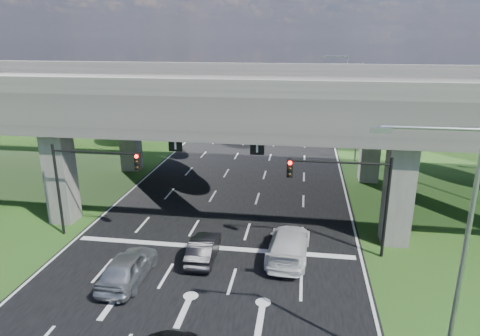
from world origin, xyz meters
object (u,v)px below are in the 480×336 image
(streetlight_beyond, at_px, (343,86))
(streetlight_far, at_px, (355,104))
(car_silver, at_px, (128,267))
(signal_right, at_px, (349,187))
(signal_left, at_px, (88,174))
(car_dark, at_px, (203,248))
(streetlight_near, at_px, (452,246))
(car_white, at_px, (288,245))

(streetlight_beyond, bearing_deg, streetlight_far, -90.00)
(streetlight_far, height_order, car_silver, streetlight_far)
(signal_right, bearing_deg, signal_left, 180.00)
(car_silver, bearing_deg, streetlight_beyond, -107.68)
(signal_left, relative_size, streetlight_beyond, 0.60)
(signal_right, relative_size, car_dark, 1.46)
(signal_left, bearing_deg, car_dark, -13.84)
(signal_right, xyz_separation_m, car_dark, (-8.03, -1.88, -3.48))
(car_dark, bearing_deg, streetlight_near, 139.63)
(streetlight_near, height_order, streetlight_beyond, same)
(car_dark, bearing_deg, car_white, -171.32)
(signal_right, bearing_deg, car_dark, -166.85)
(streetlight_near, bearing_deg, streetlight_beyond, 90.00)
(car_silver, distance_m, car_white, 8.99)
(streetlight_near, relative_size, streetlight_far, 1.00)
(signal_right, height_order, streetlight_far, streetlight_far)
(signal_right, distance_m, streetlight_near, 10.33)
(signal_left, xyz_separation_m, streetlight_far, (17.92, 20.06, 1.66))
(streetlight_near, bearing_deg, signal_right, 102.88)
(signal_right, relative_size, streetlight_beyond, 0.60)
(signal_left, relative_size, car_silver, 1.27)
(streetlight_beyond, bearing_deg, car_white, -98.45)
(signal_left, bearing_deg, car_silver, -47.83)
(streetlight_near, relative_size, streetlight_beyond, 1.00)
(streetlight_beyond, bearing_deg, streetlight_near, -90.00)
(signal_right, relative_size, streetlight_near, 0.60)
(signal_left, xyz_separation_m, streetlight_beyond, (17.92, 36.06, 1.66))
(signal_right, relative_size, car_white, 1.08)
(streetlight_far, bearing_deg, streetlight_near, -90.00)
(signal_left, distance_m, car_silver, 7.18)
(signal_left, height_order, streetlight_far, streetlight_far)
(signal_left, distance_m, streetlight_near, 20.56)
(streetlight_far, xyz_separation_m, car_dark, (-10.31, -21.93, -5.14))
(streetlight_near, height_order, car_dark, streetlight_near)
(signal_right, xyz_separation_m, streetlight_beyond, (2.27, 36.06, 1.66))
(signal_right, relative_size, streetlight_far, 0.60)
(signal_right, bearing_deg, streetlight_far, 83.53)
(signal_left, relative_size, car_white, 1.08)
(car_silver, bearing_deg, streetlight_far, -118.03)
(signal_left, bearing_deg, car_white, -4.34)
(car_dark, distance_m, car_white, 4.90)
(signal_right, distance_m, car_dark, 8.95)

